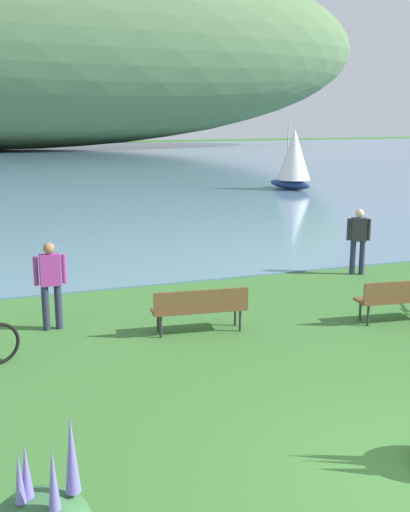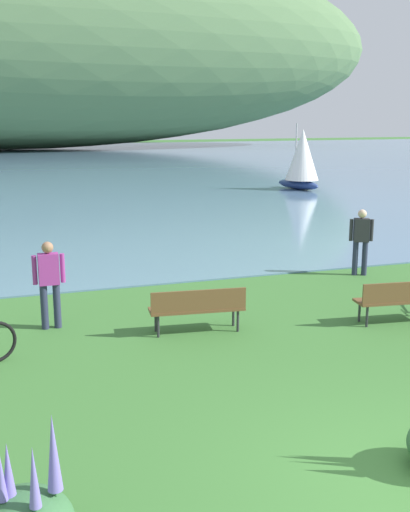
{
  "view_description": "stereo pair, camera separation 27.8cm",
  "coord_description": "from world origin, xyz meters",
  "px_view_note": "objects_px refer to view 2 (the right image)",
  "views": [
    {
      "loc": [
        -4.54,
        -4.95,
        4.02
      ],
      "look_at": [
        -0.0,
        7.7,
        1.0
      ],
      "focal_mm": 43.78,
      "sensor_mm": 36.0,
      "label": 1
    },
    {
      "loc": [
        -4.28,
        -5.04,
        4.02
      ],
      "look_at": [
        -0.0,
        7.7,
        1.0
      ],
      "focal_mm": 43.78,
      "sensor_mm": 36.0,
      "label": 2
    }
  ],
  "objects_px": {
    "person_at_shoreline": "(361,238)",
    "sailboat_mid_bay": "(302,159)",
    "park_bench_near_camera": "(402,298)",
    "person_on_the_grass": "(49,279)",
    "park_bench_further_along": "(198,306)"
  },
  "relations": [
    {
      "from": "sailboat_mid_bay",
      "to": "person_on_the_grass",
      "type": "bearing_deg",
      "value": -128.41
    },
    {
      "from": "park_bench_near_camera",
      "to": "person_at_shoreline",
      "type": "relative_size",
      "value": 1.08
    },
    {
      "from": "person_at_shoreline",
      "to": "person_on_the_grass",
      "type": "distance_m",
      "value": 8.1
    },
    {
      "from": "person_on_the_grass",
      "to": "sailboat_mid_bay",
      "type": "bearing_deg",
      "value": 51.59
    },
    {
      "from": "sailboat_mid_bay",
      "to": "park_bench_near_camera",
      "type": "bearing_deg",
      "value": -112.17
    },
    {
      "from": "park_bench_near_camera",
      "to": "sailboat_mid_bay",
      "type": "height_order",
      "value": "sailboat_mid_bay"
    },
    {
      "from": "person_at_shoreline",
      "to": "person_on_the_grass",
      "type": "bearing_deg",
      "value": -167.85
    },
    {
      "from": "person_at_shoreline",
      "to": "sailboat_mid_bay",
      "type": "xyz_separation_m",
      "value": [
        7.25,
        17.42,
        0.75
      ]
    },
    {
      "from": "park_bench_near_camera",
      "to": "person_on_the_grass",
      "type": "bearing_deg",
      "value": 164.01
    },
    {
      "from": "person_on_the_grass",
      "to": "sailboat_mid_bay",
      "type": "height_order",
      "value": "sailboat_mid_bay"
    },
    {
      "from": "park_bench_near_camera",
      "to": "sailboat_mid_bay",
      "type": "distance_m",
      "value": 22.73
    },
    {
      "from": "person_at_shoreline",
      "to": "sailboat_mid_bay",
      "type": "bearing_deg",
      "value": 67.42
    },
    {
      "from": "park_bench_further_along",
      "to": "sailboat_mid_bay",
      "type": "bearing_deg",
      "value": 58.22
    },
    {
      "from": "park_bench_further_along",
      "to": "person_on_the_grass",
      "type": "height_order",
      "value": "person_on_the_grass"
    },
    {
      "from": "person_at_shoreline",
      "to": "sailboat_mid_bay",
      "type": "distance_m",
      "value": 18.89
    }
  ]
}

